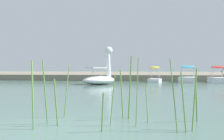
# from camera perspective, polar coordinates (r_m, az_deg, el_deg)

# --- Properties ---
(ground_plane) EXTENTS (407.30, 407.30, 0.00)m
(ground_plane) POSITION_cam_1_polar(r_m,az_deg,el_deg) (5.56, -12.13, -12.89)
(ground_plane) COLOR #47665B
(shore_bank_far) EXTENTS (116.29, 25.45, 0.60)m
(shore_bank_far) POSITION_cam_1_polar(r_m,az_deg,el_deg) (38.33, 4.84, -1.06)
(shore_bank_far) COLOR slate
(shore_bank_far) RESTS_ON ground_plane
(swan_boat) EXTENTS (3.15, 3.11, 3.01)m
(swan_boat) POSITION_cam_1_polar(r_m,az_deg,el_deg) (20.37, -2.59, -1.40)
(swan_boat) COLOR white
(swan_boat) RESTS_ON ground_plane
(pedal_boat_yellow) EXTENTS (1.35, 1.97, 1.43)m
(pedal_boat_yellow) POSITION_cam_1_polar(r_m,az_deg,el_deg) (23.89, 9.41, -1.52)
(pedal_boat_yellow) COLOR white
(pedal_boat_yellow) RESTS_ON ground_plane
(pedal_boat_cyan) EXTENTS (1.88, 2.53, 1.50)m
(pedal_boat_cyan) POSITION_cam_1_polar(r_m,az_deg,el_deg) (24.20, 16.27, -1.61)
(pedal_boat_cyan) COLOR white
(pedal_boat_cyan) RESTS_ON ground_plane
(pedal_boat_red) EXTENTS (1.45, 2.22, 1.47)m
(pedal_boat_red) POSITION_cam_1_polar(r_m,az_deg,el_deg) (24.52, 22.25, -1.62)
(pedal_boat_red) COLOR white
(pedal_boat_red) RESTS_ON ground_plane
(reed_clump_foreground) EXTENTS (3.62, 1.68, 1.57)m
(reed_clump_foreground) POSITION_cam_1_polar(r_m,az_deg,el_deg) (5.89, 0.85, -5.75)
(reed_clump_foreground) COLOR #669942
(reed_clump_foreground) RESTS_ON ground_plane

